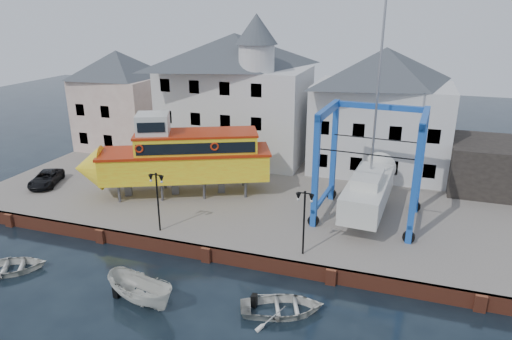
% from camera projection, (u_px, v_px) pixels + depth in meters
% --- Properties ---
extents(ground, '(140.00, 140.00, 0.00)m').
position_uv_depth(ground, '(207.00, 261.00, 29.32)').
color(ground, black).
rests_on(ground, ground).
extents(hardstanding, '(44.00, 22.00, 1.00)m').
position_uv_depth(hardstanding, '(260.00, 193.00, 38.99)').
color(hardstanding, slate).
rests_on(hardstanding, ground).
extents(quay_wall, '(44.00, 0.47, 1.00)m').
position_uv_depth(quay_wall, '(207.00, 254.00, 29.25)').
color(quay_wall, brown).
rests_on(quay_wall, ground).
extents(building_pink, '(8.00, 7.00, 10.30)m').
position_uv_depth(building_pink, '(120.00, 100.00, 48.75)').
color(building_pink, '#C29E91').
rests_on(building_pink, hardstanding).
extents(building_white_main, '(14.00, 8.30, 14.00)m').
position_uv_depth(building_white_main, '(236.00, 95.00, 44.78)').
color(building_white_main, silver).
rests_on(building_white_main, hardstanding).
extents(building_white_right, '(12.00, 8.00, 11.20)m').
position_uv_depth(building_white_right, '(381.00, 111.00, 41.42)').
color(building_white_right, silver).
rests_on(building_white_right, hardstanding).
extents(shed_dark, '(8.00, 7.00, 4.00)m').
position_uv_depth(shed_dark, '(499.00, 166.00, 37.84)').
color(shed_dark, black).
rests_on(shed_dark, hardstanding).
extents(lamp_post_left, '(1.12, 0.32, 4.20)m').
position_uv_depth(lamp_post_left, '(157.00, 187.00, 30.20)').
color(lamp_post_left, black).
rests_on(lamp_post_left, hardstanding).
extents(lamp_post_right, '(1.12, 0.32, 4.20)m').
position_uv_depth(lamp_post_right, '(305.00, 207.00, 27.21)').
color(lamp_post_right, black).
rests_on(lamp_post_right, hardstanding).
extents(tour_boat, '(15.56, 9.65, 6.71)m').
position_uv_depth(tour_boat, '(174.00, 157.00, 36.42)').
color(tour_boat, '#59595E').
rests_on(tour_boat, hardstanding).
extents(travel_lift, '(7.53, 10.30, 15.33)m').
position_uv_depth(travel_lift, '(370.00, 181.00, 33.00)').
color(travel_lift, '#1E52B2').
rests_on(travel_lift, hardstanding).
extents(van, '(3.33, 4.62, 1.17)m').
position_uv_depth(van, '(46.00, 178.00, 39.16)').
color(van, black).
rests_on(van, hardstanding).
extents(motorboat_a, '(4.92, 2.91, 1.79)m').
position_uv_depth(motorboat_a, '(142.00, 303.00, 25.18)').
color(motorboat_a, silver).
rests_on(motorboat_a, ground).
extents(motorboat_b, '(5.32, 4.60, 0.93)m').
position_uv_depth(motorboat_b, '(282.00, 312.00, 24.37)').
color(motorboat_b, silver).
rests_on(motorboat_b, ground).
extents(motorboat_d, '(5.27, 4.92, 0.89)m').
position_uv_depth(motorboat_d, '(10.00, 272.00, 28.15)').
color(motorboat_d, silver).
rests_on(motorboat_d, ground).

